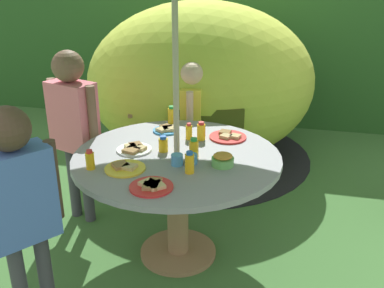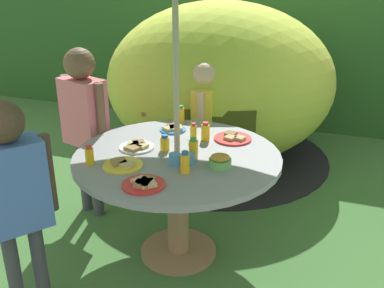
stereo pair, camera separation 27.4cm
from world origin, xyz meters
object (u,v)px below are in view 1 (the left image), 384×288
plate_mid_right (134,149)px  juice_bottle_center_back (163,144)px  child_in_pink_shirt (73,116)px  plate_near_left (228,136)px  plate_center_front (166,129)px  juice_bottle_mid_left (201,131)px  garden_table (177,176)px  juice_bottle_far_left (194,149)px  juice_bottle_far_right (190,163)px  cup_near (192,159)px  child_in_blue_shirt (19,196)px  plate_front_edge (152,186)px  plate_near_right (125,168)px  snack_bowl (223,160)px  juice_bottle_spot_b (189,132)px  juice_bottle_back_edge (90,160)px  dome_tent (201,83)px  child_in_yellow_shirt (192,112)px  cup_far (177,160)px  wooden_chair (150,119)px  juice_bottle_spot_a (172,115)px

plate_mid_right → juice_bottle_center_back: bearing=9.8°
child_in_pink_shirt → plate_near_left: child_in_pink_shirt is taller
plate_center_front → juice_bottle_mid_left: size_ratio=1.46×
garden_table → juice_bottle_far_left: 0.24m
juice_bottle_far_right → cup_near: bearing=98.0°
juice_bottle_far_left → juice_bottle_far_right: size_ratio=0.99×
garden_table → cup_near: size_ratio=18.58×
plate_center_front → child_in_blue_shirt: bearing=-108.7°
plate_front_edge → plate_near_right: size_ratio=1.00×
snack_bowl → plate_front_edge: size_ratio=0.56×
juice_bottle_spot_b → juice_bottle_back_edge: bearing=-127.4°
dome_tent → plate_center_front: bearing=-103.9°
juice_bottle_back_edge → juice_bottle_far_left: bearing=27.9°
child_in_yellow_shirt → cup_far: (0.15, -1.05, 0.05)m
cup_near → plate_center_front: bearing=121.6°
garden_table → plate_near_right: (-0.24, -0.27, 0.16)m
plate_near_left → plate_near_right: bearing=-128.8°
plate_near_right → juice_bottle_spot_b: size_ratio=2.07×
juice_bottle_far_left → juice_bottle_mid_left: (-0.02, 0.30, -0.00)m
garden_table → juice_bottle_spot_b: (0.01, 0.28, 0.20)m
plate_front_edge → cup_far: 0.32m
plate_center_front → plate_near_left: size_ratio=0.74×
garden_table → juice_bottle_spot_b: bearing=87.7°
plate_mid_right → juice_bottle_back_edge: (-0.15, -0.31, 0.04)m
garden_table → juice_bottle_mid_left: juice_bottle_mid_left is taller
child_in_pink_shirt → cup_near: 1.04m
wooden_chair → juice_bottle_back_edge: size_ratio=7.86×
snack_bowl → juice_bottle_spot_b: juice_bottle_spot_b is taller
plate_front_edge → juice_bottle_far_right: size_ratio=1.80×
plate_front_edge → juice_bottle_spot_b: juice_bottle_spot_b is taller
snack_bowl → plate_center_front: bearing=135.6°
plate_mid_right → juice_bottle_far_left: bearing=-3.1°
plate_near_right → juice_bottle_spot_b: juice_bottle_spot_b is taller
child_in_blue_shirt → snack_bowl: bearing=-15.2°
plate_near_left → juice_bottle_far_left: size_ratio=1.95×
garden_table → juice_bottle_center_back: juice_bottle_center_back is taller
dome_tent → snack_bowl: (0.51, -1.77, 0.02)m
child_in_blue_shirt → juice_bottle_spot_a: (0.39, 1.36, -0.00)m
juice_bottle_far_right → juice_bottle_back_edge: size_ratio=1.10×
wooden_chair → child_in_yellow_shirt: size_ratio=0.83×
dome_tent → plate_near_left: dome_tent is taller
juice_bottle_back_edge → snack_bowl: bearing=16.6°
juice_bottle_spot_b → child_in_pink_shirt: bearing=179.4°
garden_table → cup_near: bearing=-40.5°
wooden_chair → plate_near_left: 1.19m
dome_tent → plate_mid_right: 1.68m
juice_bottle_far_left → juice_bottle_back_edge: size_ratio=1.09×
dome_tent → juice_bottle_far_right: dome_tent is taller
snack_bowl → juice_bottle_far_right: juice_bottle_far_right is taller
plate_front_edge → juice_bottle_far_left: (0.13, 0.44, 0.05)m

